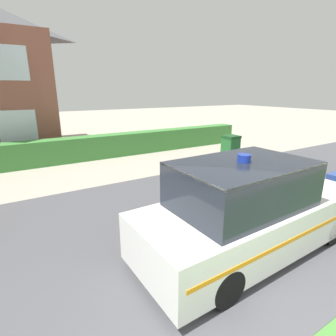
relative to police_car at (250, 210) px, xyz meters
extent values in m
cube|color=#4C4C51|center=(-1.17, 1.55, -0.82)|extent=(28.00, 6.53, 0.01)
cube|color=#3D7F38|center=(0.12, 8.39, -0.32)|extent=(14.73, 0.74, 1.00)
cylinder|color=black|center=(1.56, -0.71, -0.52)|extent=(0.58, 0.21, 0.58)
cylinder|color=black|center=(1.52, 0.78, -0.52)|extent=(0.58, 0.21, 0.58)
cylinder|color=black|center=(-1.28, -0.78, -0.52)|extent=(0.58, 0.21, 0.58)
cylinder|color=black|center=(-1.32, 0.71, -0.52)|extent=(0.58, 0.21, 0.58)
cube|color=white|center=(0.12, 0.00, -0.24)|extent=(4.63, 1.80, 0.82)
cube|color=#232833|center=(-0.27, -0.01, 0.56)|extent=(2.37, 1.58, 0.78)
cube|color=white|center=(-0.27, -0.01, 0.93)|extent=(2.37, 1.58, 0.04)
cube|color=orange|center=(0.14, -0.85, -0.18)|extent=(4.36, 0.11, 0.07)
cube|color=orange|center=(0.10, 0.85, -0.18)|extent=(4.36, 0.11, 0.07)
cylinder|color=#1933A5|center=(-0.27, -0.01, 1.01)|extent=(0.22, 0.22, 0.13)
cube|color=silver|center=(-3.14, 9.53, 0.67)|extent=(1.40, 0.02, 1.30)
cube|color=silver|center=(-3.14, 9.53, 3.11)|extent=(1.40, 0.02, 1.30)
cube|color=#23662D|center=(4.58, 5.14, -0.34)|extent=(0.58, 0.61, 0.95)
cube|color=#184720|center=(4.58, 5.14, 0.18)|extent=(0.61, 0.64, 0.10)
camera|label=1|loc=(-3.53, -2.92, 2.08)|focal=28.00mm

